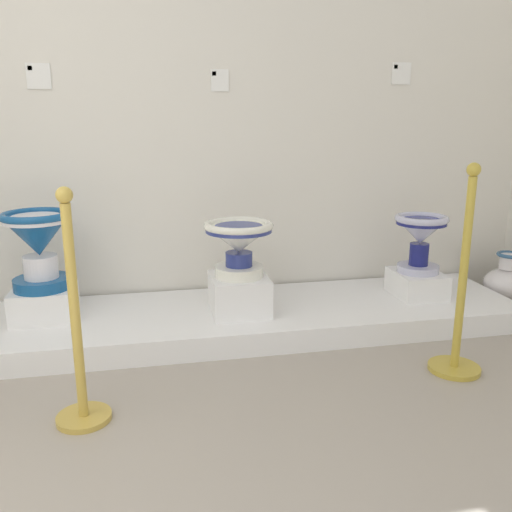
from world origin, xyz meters
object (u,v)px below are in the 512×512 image
object	(u,v)px
plinth_block_central_ornate	(45,303)
plinth_block_pale_glazed	(239,294)
stanchion_post_near_right	(460,311)
antique_toilet_leftmost	(420,234)
antique_toilet_pale_glazed	(239,240)
plinth_block_leftmost	(417,284)
decorative_vase_corner	(507,282)
info_placard_second	(220,80)
stanchion_post_near_left	(78,349)
antique_toilet_central_ornate	(38,240)
info_placard_first	(38,76)
info_placard_third	(401,73)

from	to	relation	value
plinth_block_central_ornate	plinth_block_pale_glazed	bearing A→B (deg)	-6.02
stanchion_post_near_right	antique_toilet_leftmost	bearing A→B (deg)	76.34
antique_toilet_pale_glazed	stanchion_post_near_right	distance (m)	1.20
plinth_block_pale_glazed	plinth_block_leftmost	bearing A→B (deg)	3.46
decorative_vase_corner	stanchion_post_near_right	size ratio (longest dim) A/B	0.34
info_placard_second	plinth_block_leftmost	bearing A→B (deg)	-19.69
stanchion_post_near_left	decorative_vase_corner	bearing A→B (deg)	19.75
antique_toilet_leftmost	decorative_vase_corner	world-z (taller)	antique_toilet_leftmost
plinth_block_central_ornate	plinth_block_leftmost	size ratio (longest dim) A/B	1.01
antique_toilet_leftmost	stanchion_post_near_left	bearing A→B (deg)	-156.04
stanchion_post_near_left	stanchion_post_near_right	size ratio (longest dim) A/B	0.95
antique_toilet_central_ornate	info_placard_second	distance (m)	1.40
stanchion_post_near_left	stanchion_post_near_right	world-z (taller)	stanchion_post_near_right
decorative_vase_corner	antique_toilet_leftmost	bearing A→B (deg)	-172.74
plinth_block_pale_glazed	stanchion_post_near_right	bearing A→B (deg)	-35.68
plinth_block_leftmost	info_placard_second	xyz separation A→B (m)	(-1.16, 0.42, 1.22)
antique_toilet_leftmost	decorative_vase_corner	xyz separation A→B (m)	(0.71, 0.09, -0.38)
plinth_block_central_ornate	stanchion_post_near_right	size ratio (longest dim) A/B	0.33
stanchion_post_near_right	info_placard_first	bearing A→B (deg)	149.74
antique_toilet_leftmost	stanchion_post_near_right	distance (m)	0.81
info_placard_third	stanchion_post_near_right	xyz separation A→B (m)	(-0.19, -1.17, -1.18)
antique_toilet_pale_glazed	stanchion_post_near_right	world-z (taller)	stanchion_post_near_right
antique_toilet_leftmost	decorative_vase_corner	size ratio (longest dim) A/B	1.03
info_placard_second	stanchion_post_near_left	bearing A→B (deg)	-120.94
info_placard_second	info_placard_third	size ratio (longest dim) A/B	0.94
info_placard_first	antique_toilet_leftmost	bearing A→B (deg)	-10.76
plinth_block_leftmost	antique_toilet_pale_glazed	bearing A→B (deg)	-176.54
antique_toilet_pale_glazed	plinth_block_central_ornate	bearing A→B (deg)	173.98
info_placard_third	antique_toilet_central_ornate	bearing A→B (deg)	-170.48
plinth_block_pale_glazed	stanchion_post_near_left	distance (m)	1.12
antique_toilet_pale_glazed	plinth_block_leftmost	bearing A→B (deg)	3.46
antique_toilet_leftmost	stanchion_post_near_right	xyz separation A→B (m)	(-0.18, -0.75, -0.22)
info_placard_third	info_placard_second	bearing A→B (deg)	-180.00
antique_toilet_pale_glazed	decorative_vase_corner	distance (m)	1.90
info_placard_first	stanchion_post_near_right	bearing A→B (deg)	-30.26
plinth_block_pale_glazed	plinth_block_leftmost	size ratio (longest dim) A/B	1.01
plinth_block_central_ornate	plinth_block_pale_glazed	xyz separation A→B (m)	(1.07, -0.11, 0.02)
info_placard_second	decorative_vase_corner	bearing A→B (deg)	-9.88
decorative_vase_corner	antique_toilet_central_ornate	bearing A→B (deg)	-179.10
plinth_block_central_ornate	antique_toilet_central_ornate	size ratio (longest dim) A/B	0.79
antique_toilet_leftmost	info_placard_third	world-z (taller)	info_placard_third
info_placard_third	plinth_block_pale_glazed	bearing A→B (deg)	-157.08
plinth_block_pale_glazed	stanchion_post_near_right	xyz separation A→B (m)	(0.95, -0.69, 0.07)
info_placard_third	stanchion_post_near_right	world-z (taller)	info_placard_third
plinth_block_central_ornate	info_placard_second	xyz separation A→B (m)	(1.05, 0.37, 1.21)
antique_toilet_central_ornate	decorative_vase_corner	xyz separation A→B (m)	(2.92, 0.05, -0.43)
plinth_block_leftmost	stanchion_post_near_left	bearing A→B (deg)	-156.04
info_placard_first	decorative_vase_corner	xyz separation A→B (m)	(2.90, -0.33, -1.29)
info_placard_second	decorative_vase_corner	xyz separation A→B (m)	(1.87, -0.33, -1.28)
info_placard_first	info_placard_second	xyz separation A→B (m)	(1.03, -0.00, -0.01)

